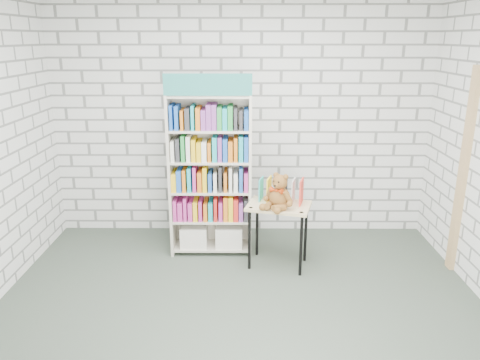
{
  "coord_description": "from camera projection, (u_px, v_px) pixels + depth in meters",
  "views": [
    {
      "loc": [
        0.03,
        -3.55,
        2.35
      ],
      "look_at": [
        -0.01,
        0.95,
        0.97
      ],
      "focal_mm": 35.0,
      "sensor_mm": 36.0,
      "label": 1
    }
  ],
  "objects": [
    {
      "name": "room_shell",
      "position": [
        240.0,
        114.0,
        3.56
      ],
      "size": [
        4.52,
        4.02,
        2.81
      ],
      "color": "silver",
      "rests_on": "ground"
    },
    {
      "name": "display_table",
      "position": [
        279.0,
        213.0,
        4.87
      ],
      "size": [
        0.73,
        0.59,
        0.69
      ],
      "color": "#D6BD80",
      "rests_on": "ground"
    },
    {
      "name": "door_trim",
      "position": [
        463.0,
        173.0,
        4.67
      ],
      "size": [
        0.05,
        0.12,
        2.1
      ],
      "primitive_type": "cube",
      "color": "tan",
      "rests_on": "ground"
    },
    {
      "name": "ground",
      "position": [
        240.0,
        318.0,
        4.09
      ],
      "size": [
        4.5,
        4.5,
        0.0
      ],
      "primitive_type": "plane",
      "color": "#3C473C",
      "rests_on": "ground"
    },
    {
      "name": "bookshelf",
      "position": [
        211.0,
        174.0,
        5.12
      ],
      "size": [
        0.89,
        0.35,
        2.0
      ],
      "color": "beige",
      "rests_on": "ground"
    },
    {
      "name": "table_books",
      "position": [
        281.0,
        190.0,
        4.9
      ],
      "size": [
        0.48,
        0.3,
        0.26
      ],
      "color": "#2BB7BA",
      "rests_on": "display_table"
    },
    {
      "name": "teddy_bear",
      "position": [
        279.0,
        194.0,
        4.71
      ],
      "size": [
        0.35,
        0.34,
        0.36
      ],
      "color": "brown",
      "rests_on": "display_table"
    }
  ]
}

